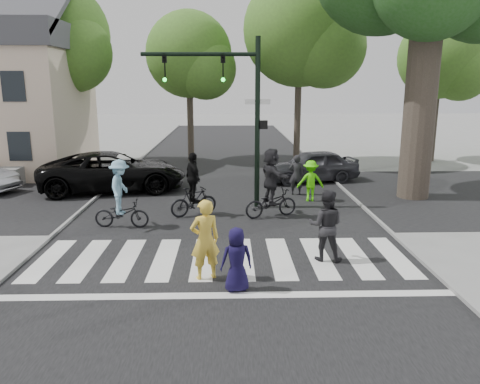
# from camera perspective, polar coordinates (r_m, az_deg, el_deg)

# --- Properties ---
(ground) EXTENTS (120.00, 120.00, 0.00)m
(ground) POSITION_cam_1_polar(r_m,az_deg,el_deg) (11.34, -2.16, -9.91)
(ground) COLOR gray
(ground) RESTS_ON ground
(road_stem) EXTENTS (10.00, 70.00, 0.01)m
(road_stem) POSITION_cam_1_polar(r_m,az_deg,el_deg) (16.05, -1.97, -2.89)
(road_stem) COLOR black
(road_stem) RESTS_ON ground
(road_cross) EXTENTS (70.00, 10.00, 0.01)m
(road_cross) POSITION_cam_1_polar(r_m,az_deg,el_deg) (18.96, -1.91, -0.39)
(road_cross) COLOR black
(road_cross) RESTS_ON ground
(curb_left) EXTENTS (0.10, 70.00, 0.10)m
(curb_left) POSITION_cam_1_polar(r_m,az_deg,el_deg) (16.86, -19.42, -2.71)
(curb_left) COLOR gray
(curb_left) RESTS_ON ground
(curb_right) EXTENTS (0.10, 70.00, 0.10)m
(curb_right) POSITION_cam_1_polar(r_m,az_deg,el_deg) (16.77, 15.56, -2.52)
(curb_right) COLOR gray
(curb_right) RESTS_ON ground
(crosswalk) EXTENTS (10.00, 3.85, 0.01)m
(crosswalk) POSITION_cam_1_polar(r_m,az_deg,el_deg) (11.94, -2.13, -8.63)
(crosswalk) COLOR silver
(crosswalk) RESTS_ON ground
(traffic_signal) EXTENTS (4.45, 0.29, 6.00)m
(traffic_signal) POSITION_cam_1_polar(r_m,az_deg,el_deg) (16.64, -0.81, 11.29)
(traffic_signal) COLOR black
(traffic_signal) RESTS_ON ground
(bg_tree_1) EXTENTS (6.09, 5.80, 9.80)m
(bg_tree_1) POSITION_cam_1_polar(r_m,az_deg,el_deg) (27.47, -21.26, 16.91)
(bg_tree_1) COLOR brown
(bg_tree_1) RESTS_ON ground
(bg_tree_2) EXTENTS (5.04, 4.80, 8.40)m
(bg_tree_2) POSITION_cam_1_polar(r_m,az_deg,el_deg) (27.15, -5.74, 15.91)
(bg_tree_2) COLOR brown
(bg_tree_2) RESTS_ON ground
(bg_tree_3) EXTENTS (6.30, 6.00, 10.20)m
(bg_tree_3) POSITION_cam_1_polar(r_m,az_deg,el_deg) (26.16, 8.07, 18.51)
(bg_tree_3) COLOR brown
(bg_tree_3) RESTS_ON ground
(bg_tree_4) EXTENTS (4.83, 4.60, 8.15)m
(bg_tree_4) POSITION_cam_1_polar(r_m,az_deg,el_deg) (29.20, 23.74, 14.42)
(bg_tree_4) COLOR brown
(bg_tree_4) RESTS_ON ground
(pedestrian_woman) EXTENTS (0.80, 0.65, 1.89)m
(pedestrian_woman) POSITION_cam_1_polar(r_m,az_deg,el_deg) (10.76, -4.29, -5.81)
(pedestrian_woman) COLOR yellow
(pedestrian_woman) RESTS_ON ground
(pedestrian_child) EXTENTS (0.77, 0.58, 1.43)m
(pedestrian_child) POSITION_cam_1_polar(r_m,az_deg,el_deg) (10.20, -0.42, -8.25)
(pedestrian_child) COLOR #130D33
(pedestrian_child) RESTS_ON ground
(pedestrian_adult) EXTENTS (1.04, 0.89, 1.84)m
(pedestrian_adult) POSITION_cam_1_polar(r_m,az_deg,el_deg) (12.06, 10.41, -4.03)
(pedestrian_adult) COLOR #232325
(pedestrian_adult) RESTS_ON ground
(cyclist_left) EXTENTS (1.73, 1.14, 2.16)m
(cyclist_left) POSITION_cam_1_polar(r_m,az_deg,el_deg) (15.00, -14.33, -0.78)
(cyclist_left) COLOR black
(cyclist_left) RESTS_ON ground
(cyclist_mid) EXTENTS (1.70, 1.17, 2.18)m
(cyclist_mid) POSITION_cam_1_polar(r_m,az_deg,el_deg) (15.93, -5.70, 0.23)
(cyclist_mid) COLOR black
(cyclist_mid) RESTS_ON ground
(cyclist_right) EXTENTS (1.96, 1.81, 2.35)m
(cyclist_right) POSITION_cam_1_polar(r_m,az_deg,el_deg) (15.69, 3.82, 0.64)
(cyclist_right) COLOR black
(cyclist_right) RESTS_ON ground
(car_suv) EXTENTS (6.35, 3.77, 1.66)m
(car_suv) POSITION_cam_1_polar(r_m,az_deg,el_deg) (20.29, -15.17, 2.43)
(car_suv) COLOR black
(car_suv) RESTS_ON ground
(car_grey) EXTENTS (4.56, 2.59, 1.46)m
(car_grey) POSITION_cam_1_polar(r_m,az_deg,el_deg) (21.73, 8.69, 3.17)
(car_grey) COLOR #35353A
(car_grey) RESTS_ON ground
(bystander_hivis) EXTENTS (1.03, 0.61, 1.58)m
(bystander_hivis) POSITION_cam_1_polar(r_m,az_deg,el_deg) (18.08, 8.59, 1.34)
(bystander_hivis) COLOR #51F60A
(bystander_hivis) RESTS_ON ground
(bystander_dark) EXTENTS (0.66, 0.49, 1.64)m
(bystander_dark) POSITION_cam_1_polar(r_m,az_deg,el_deg) (19.00, 6.87, 2.07)
(bystander_dark) COLOR #232325
(bystander_dark) RESTS_ON ground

